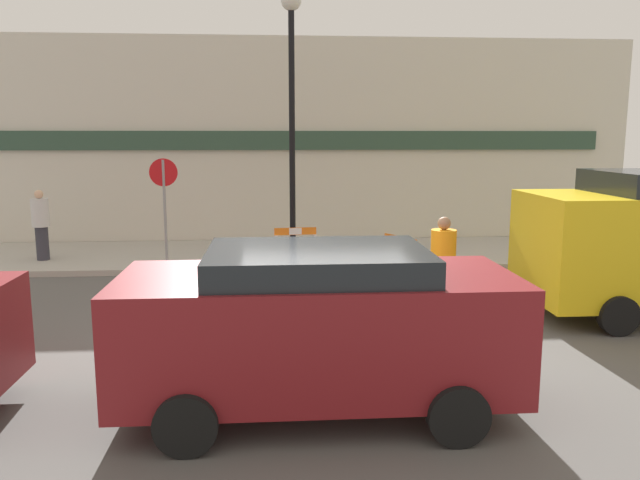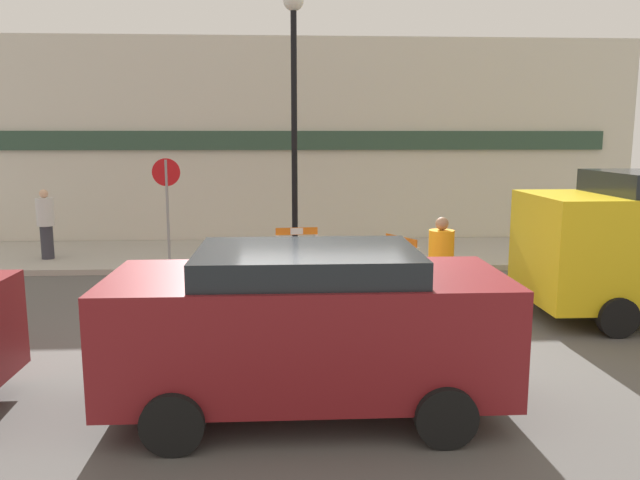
{
  "view_description": "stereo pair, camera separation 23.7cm",
  "coord_description": "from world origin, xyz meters",
  "px_view_note": "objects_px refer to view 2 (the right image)",
  "views": [
    {
      "loc": [
        -0.77,
        -8.61,
        2.91
      ],
      "look_at": [
        0.08,
        2.82,
        1.0
      ],
      "focal_mm": 35.0,
      "sensor_mm": 36.0,
      "label": 1
    },
    {
      "loc": [
        -0.53,
        -8.62,
        2.91
      ],
      "look_at": [
        0.08,
        2.82,
        1.0
      ],
      "focal_mm": 35.0,
      "sensor_mm": 36.0,
      "label": 2
    }
  ],
  "objects_px": {
    "streetlamp_post": "(294,93)",
    "stop_sign": "(167,194)",
    "person_worker": "(441,268)",
    "person_pedestrian": "(46,222)",
    "parked_car_1": "(307,321)"
  },
  "relations": [
    {
      "from": "streetlamp_post",
      "to": "person_worker",
      "type": "distance_m",
      "value": 5.79
    },
    {
      "from": "streetlamp_post",
      "to": "parked_car_1",
      "type": "distance_m",
      "value": 8.02
    },
    {
      "from": "person_pedestrian",
      "to": "parked_car_1",
      "type": "height_order",
      "value": "parked_car_1"
    },
    {
      "from": "stop_sign",
      "to": "person_worker",
      "type": "relative_size",
      "value": 1.37
    },
    {
      "from": "person_worker",
      "to": "parked_car_1",
      "type": "height_order",
      "value": "parked_car_1"
    },
    {
      "from": "parked_car_1",
      "to": "person_worker",
      "type": "bearing_deg",
      "value": 54.36
    },
    {
      "from": "person_worker",
      "to": "person_pedestrian",
      "type": "relative_size",
      "value": 1.06
    },
    {
      "from": "streetlamp_post",
      "to": "stop_sign",
      "type": "xyz_separation_m",
      "value": [
        -2.78,
        -0.16,
        -2.16
      ]
    },
    {
      "from": "stop_sign",
      "to": "person_worker",
      "type": "bearing_deg",
      "value": 135.12
    },
    {
      "from": "stop_sign",
      "to": "parked_car_1",
      "type": "distance_m",
      "value": 7.89
    },
    {
      "from": "stop_sign",
      "to": "person_worker",
      "type": "xyz_separation_m",
      "value": [
        4.97,
        -4.31,
        -0.78
      ]
    },
    {
      "from": "stop_sign",
      "to": "parked_car_1",
      "type": "bearing_deg",
      "value": 106.92
    },
    {
      "from": "parked_car_1",
      "to": "stop_sign",
      "type": "bearing_deg",
      "value": 110.88
    },
    {
      "from": "person_worker",
      "to": "person_pedestrian",
      "type": "distance_m",
      "value": 9.35
    },
    {
      "from": "person_pedestrian",
      "to": "person_worker",
      "type": "bearing_deg",
      "value": 144.46
    }
  ]
}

